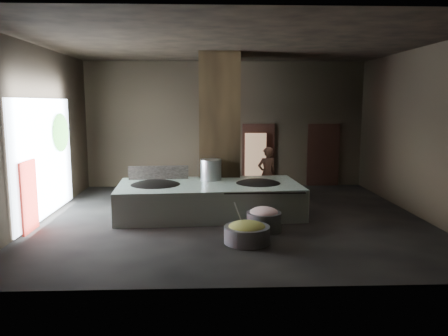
{
  "coord_description": "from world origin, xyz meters",
  "views": [
    {
      "loc": [
        -0.67,
        -11.35,
        3.04
      ],
      "look_at": [
        -0.21,
        0.6,
        1.25
      ],
      "focal_mm": 35.0,
      "sensor_mm": 36.0,
      "label": 1
    }
  ],
  "objects_px": {
    "wok_right": "(258,187)",
    "veg_basin": "(247,234)",
    "cook": "(267,174)",
    "stock_pot": "(211,171)",
    "hearth_platform": "(209,199)",
    "meat_basin": "(264,222)",
    "wok_left": "(156,188)"
  },
  "relations": [
    {
      "from": "cook",
      "to": "veg_basin",
      "type": "xyz_separation_m",
      "value": [
        -1.0,
        -4.15,
        -0.66
      ]
    },
    {
      "from": "cook",
      "to": "stock_pot",
      "type": "bearing_deg",
      "value": 15.37
    },
    {
      "from": "wok_right",
      "to": "wok_left",
      "type": "bearing_deg",
      "value": -177.95
    },
    {
      "from": "hearth_platform",
      "to": "stock_pot",
      "type": "height_order",
      "value": "stock_pot"
    },
    {
      "from": "hearth_platform",
      "to": "veg_basin",
      "type": "height_order",
      "value": "hearth_platform"
    },
    {
      "from": "wok_right",
      "to": "meat_basin",
      "type": "xyz_separation_m",
      "value": [
        -0.05,
        -1.67,
        -0.52
      ]
    },
    {
      "from": "wok_right",
      "to": "veg_basin",
      "type": "xyz_separation_m",
      "value": [
        -0.54,
        -2.55,
        -0.56
      ]
    },
    {
      "from": "hearth_platform",
      "to": "meat_basin",
      "type": "bearing_deg",
      "value": -55.09
    },
    {
      "from": "wok_left",
      "to": "veg_basin",
      "type": "height_order",
      "value": "wok_left"
    },
    {
      "from": "wok_left",
      "to": "cook",
      "type": "distance_m",
      "value": 3.68
    },
    {
      "from": "wok_right",
      "to": "hearth_platform",
      "type": "bearing_deg",
      "value": -177.88
    },
    {
      "from": "wok_left",
      "to": "meat_basin",
      "type": "xyz_separation_m",
      "value": [
        2.75,
        -1.57,
        -0.52
      ]
    },
    {
      "from": "veg_basin",
      "to": "hearth_platform",
      "type": "bearing_deg",
      "value": 107.96
    },
    {
      "from": "hearth_platform",
      "to": "cook",
      "type": "distance_m",
      "value": 2.49
    },
    {
      "from": "hearth_platform",
      "to": "meat_basin",
      "type": "xyz_separation_m",
      "value": [
        1.3,
        -1.62,
        -0.2
      ]
    },
    {
      "from": "hearth_platform",
      "to": "veg_basin",
      "type": "xyz_separation_m",
      "value": [
        0.81,
        -2.5,
        -0.24
      ]
    },
    {
      "from": "hearth_platform",
      "to": "meat_basin",
      "type": "relative_size",
      "value": 5.97
    },
    {
      "from": "veg_basin",
      "to": "meat_basin",
      "type": "xyz_separation_m",
      "value": [
        0.49,
        0.88,
        0.04
      ]
    },
    {
      "from": "cook",
      "to": "veg_basin",
      "type": "height_order",
      "value": "cook"
    },
    {
      "from": "cook",
      "to": "wok_right",
      "type": "bearing_deg",
      "value": 57.24
    },
    {
      "from": "stock_pot",
      "to": "veg_basin",
      "type": "xyz_separation_m",
      "value": [
        0.76,
        -3.05,
        -0.94
      ]
    },
    {
      "from": "stock_pot",
      "to": "cook",
      "type": "distance_m",
      "value": 2.1
    },
    {
      "from": "wok_right",
      "to": "cook",
      "type": "height_order",
      "value": "cook"
    },
    {
      "from": "hearth_platform",
      "to": "wok_left",
      "type": "height_order",
      "value": "wok_left"
    },
    {
      "from": "wok_left",
      "to": "wok_right",
      "type": "xyz_separation_m",
      "value": [
        2.8,
        0.1,
        0.0
      ]
    },
    {
      "from": "cook",
      "to": "veg_basin",
      "type": "distance_m",
      "value": 4.32
    },
    {
      "from": "wok_left",
      "to": "wok_right",
      "type": "bearing_deg",
      "value": 2.05
    },
    {
      "from": "cook",
      "to": "hearth_platform",
      "type": "bearing_deg",
      "value": 25.7
    },
    {
      "from": "wok_right",
      "to": "veg_basin",
      "type": "bearing_deg",
      "value": -101.93
    },
    {
      "from": "hearth_platform",
      "to": "wok_right",
      "type": "relative_size",
      "value": 3.41
    },
    {
      "from": "cook",
      "to": "veg_basin",
      "type": "relative_size",
      "value": 1.68
    },
    {
      "from": "meat_basin",
      "to": "wok_left",
      "type": "bearing_deg",
      "value": 150.24
    }
  ]
}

